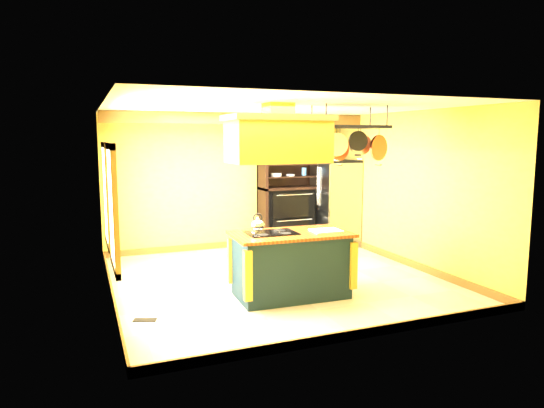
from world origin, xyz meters
TOP-DOWN VIEW (x-y plane):
  - floor at (0.00, 0.00)m, footprint 5.00×5.00m
  - ceiling at (0.00, 0.00)m, footprint 5.00×5.00m
  - wall_back at (0.00, 2.50)m, footprint 5.00×0.02m
  - wall_front at (0.00, -2.50)m, footprint 5.00×0.02m
  - wall_left at (-2.50, 0.00)m, footprint 0.02×5.00m
  - wall_right at (2.50, 0.00)m, footprint 0.02×5.00m
  - ceiling_beam at (0.00, 1.70)m, footprint 5.00×0.15m
  - window_near at (-2.47, -0.80)m, footprint 0.06×1.06m
  - window_far at (-2.47, 0.60)m, footprint 0.06×1.06m
  - kitchen_island at (-0.11, -0.83)m, footprint 1.68×0.97m
  - range_hood at (-0.31, -0.83)m, footprint 1.41×0.80m
  - pot_rack at (0.81, -0.83)m, footprint 1.19×0.54m
  - refrigerator at (2.10, 1.90)m, footprint 0.76×0.89m
  - hutch at (1.18, 2.27)m, footprint 1.21×0.55m
  - floor_register at (-2.16, -1.03)m, footprint 0.30×0.21m

SIDE VIEW (x-z plane):
  - floor at x=0.00m, z-range 0.00..0.00m
  - floor_register at x=-2.16m, z-range 0.00..0.01m
  - kitchen_island at x=-0.11m, z-range -0.09..1.02m
  - hutch at x=1.18m, z-range -0.23..1.92m
  - refrigerator at x=2.10m, z-range -0.02..1.72m
  - wall_back at x=0.00m, z-range 0.00..2.70m
  - wall_front at x=0.00m, z-range 0.00..2.70m
  - wall_left at x=-2.50m, z-range 0.00..2.70m
  - wall_right at x=2.50m, z-range 0.00..2.70m
  - window_near at x=-2.47m, z-range 0.62..2.18m
  - window_far at x=-2.47m, z-range 0.62..2.18m
  - range_hood at x=-0.31m, z-range 1.84..2.64m
  - pot_rack at x=0.81m, z-range 1.88..2.66m
  - ceiling_beam at x=0.00m, z-range 2.49..2.69m
  - ceiling at x=0.00m, z-range 2.70..2.70m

